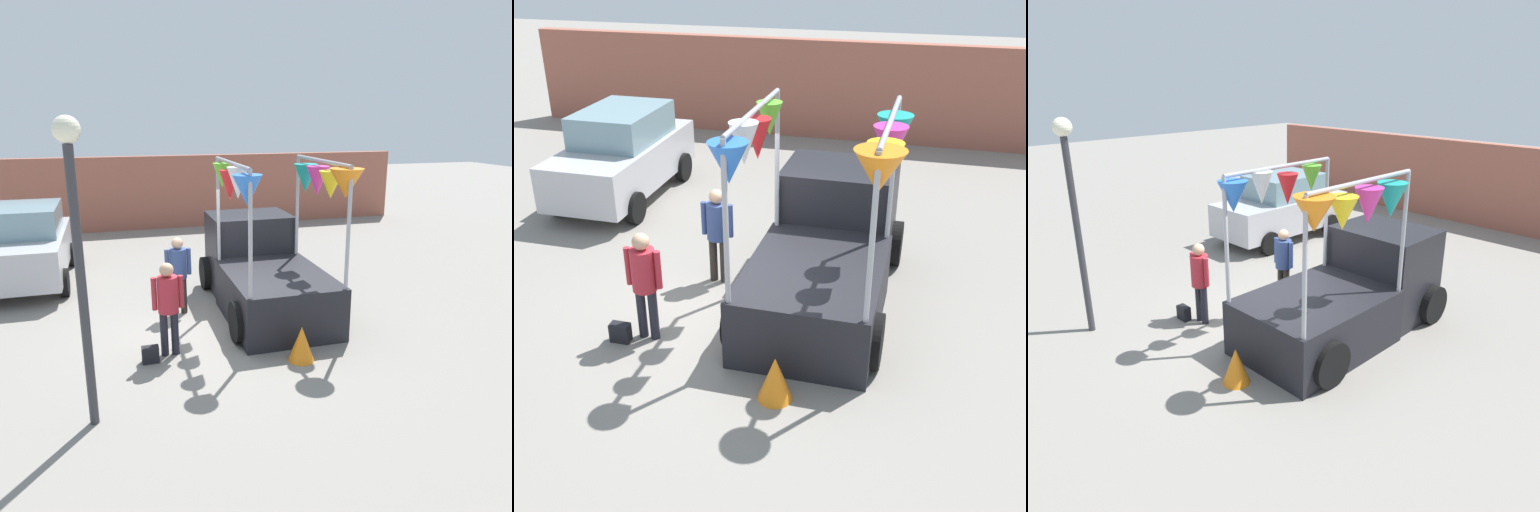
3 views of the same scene
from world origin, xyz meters
TOP-DOWN VIEW (x-y plane):
  - ground_plane at (0.00, 0.00)m, footprint 60.00×60.00m
  - vendor_truck at (1.15, 0.96)m, footprint 2.50×4.20m
  - parked_car at (-3.84, 3.99)m, footprint 1.88×4.00m
  - person_customer at (-1.06, -0.90)m, footprint 0.53×0.34m
  - person_vendor at (-0.64, 0.92)m, footprint 0.53×0.34m
  - handbag at (-1.41, -1.10)m, footprint 0.28×0.16m
  - brick_boundary_wall at (0.00, 9.47)m, footprint 18.00×0.36m
  - folded_kite_bundle_tangerine at (1.01, -1.73)m, footprint 0.53×0.53m

SIDE VIEW (x-z plane):
  - ground_plane at x=0.00m, z-range 0.00..0.00m
  - handbag at x=-1.41m, z-range 0.00..0.28m
  - folded_kite_bundle_tangerine at x=1.01m, z-range 0.00..0.60m
  - vendor_truck at x=1.15m, z-range -0.67..2.49m
  - parked_car at x=-3.84m, z-range 0.00..1.88m
  - person_vendor at x=-0.64m, z-range 0.16..1.77m
  - person_customer at x=-1.06m, z-range 0.17..1.80m
  - brick_boundary_wall at x=0.00m, z-range 0.00..2.60m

